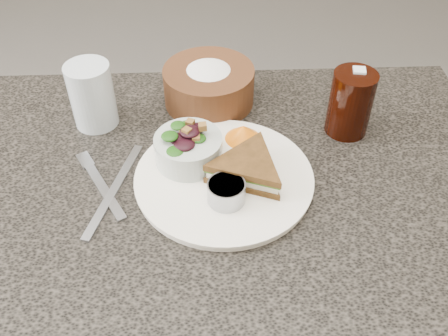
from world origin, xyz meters
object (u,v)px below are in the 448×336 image
bread_basket (209,80)px  cola_glass (351,100)px  dinner_plate (224,179)px  sandwich (248,168)px  dining_table (216,311)px  salad_bowl (188,145)px  dressing_ramekin (226,192)px  water_glass (92,95)px

bread_basket → cola_glass: 0.27m
dinner_plate → sandwich: bearing=-6.3°
sandwich → dining_table: bearing=-145.8°
bread_basket → cola_glass: size_ratio=1.32×
sandwich → cola_glass: (0.19, 0.13, 0.03)m
dining_table → salad_bowl: bearing=123.0°
salad_bowl → dining_table: bearing=-57.0°
dressing_ramekin → cola_glass: 0.29m
dining_table → bread_basket: size_ratio=5.77×
salad_bowl → cola_glass: size_ratio=0.86×
salad_bowl → water_glass: bearing=143.9°
dressing_ramekin → bread_basket: bread_basket is taller
water_glass → salad_bowl: bearing=-36.1°
dining_table → cola_glass: cola_glass is taller
water_glass → dinner_plate: bearing=-36.0°
dining_table → dinner_plate: bearing=43.2°
dressing_ramekin → cola_glass: size_ratio=0.45×
dining_table → dinner_plate: size_ratio=3.47×
dining_table → dinner_plate: dinner_plate is taller
dining_table → cola_glass: (0.25, 0.14, 0.44)m
salad_bowl → bread_basket: (0.04, 0.18, 0.00)m
dining_table → water_glass: size_ratio=8.30×
bread_basket → water_glass: bearing=-164.9°
dressing_ramekin → water_glass: (-0.23, 0.22, 0.03)m
salad_bowl → cola_glass: (0.29, 0.08, 0.02)m
dining_table → dressing_ramekin: 0.41m
salad_bowl → dinner_plate: bearing=-35.7°
salad_bowl → dressing_ramekin: size_ratio=1.90×
salad_bowl → water_glass: size_ratio=0.93×
salad_bowl → dressing_ramekin: bearing=-58.4°
dining_table → sandwich: sandwich is taller
sandwich → salad_bowl: size_ratio=1.30×
dining_table → sandwich: bearing=13.3°
water_glass → sandwich: bearing=-32.6°
salad_bowl → sandwich: bearing=-25.4°
dressing_ramekin → sandwich: bearing=53.4°
dinner_plate → cola_glass: size_ratio=2.20×
sandwich → water_glass: size_ratio=1.21×
bread_basket → water_glass: (-0.21, -0.06, 0.01)m
sandwich → salad_bowl: 0.11m
dining_table → salad_bowl: 0.43m
sandwich → dressing_ramekin: bearing=-105.7°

